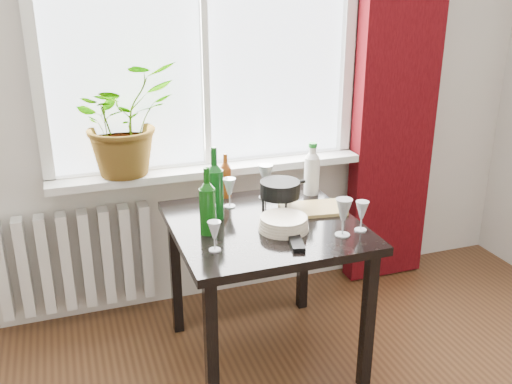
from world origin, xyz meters
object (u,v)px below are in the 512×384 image
object	(u,v)px
wine_bottle_left	(207,201)
wineglass_front_right	(343,217)
cleaning_bottle	(312,168)
wineglass_front_left	(214,236)
potted_plant	(123,119)
bottle_amber	(226,175)
cutting_board	(312,209)
wineglass_back_center	(266,181)
wineglass_back_left	(229,193)
wine_bottle_right	(215,183)
fondue_pot	(280,196)
tv_remote	(296,241)
wineglass_far_right	(362,216)
plate_stack	(284,223)
radiator	(77,260)
table	(265,240)

from	to	relation	value
wine_bottle_left	wineglass_front_right	world-z (taller)	wine_bottle_left
cleaning_bottle	wineglass_front_left	world-z (taller)	cleaning_bottle
potted_plant	cleaning_bottle	size ratio (longest dim) A/B	2.09
bottle_amber	cutting_board	world-z (taller)	bottle_amber
wineglass_back_center	wineglass_back_left	distance (m)	0.22
wine_bottle_left	wineglass_back_center	xyz separation A→B (m)	(0.39, 0.33, -0.06)
wine_bottle_right	fondue_pot	xyz separation A→B (m)	(0.32, -0.02, -0.10)
wine_bottle_right	tv_remote	size ratio (longest dim) A/B	1.96
bottle_amber	wineglass_back_center	bearing A→B (deg)	-22.72
wineglass_far_right	wineglass_back_center	size ratio (longest dim) A/B	0.78
wine_bottle_left	wine_bottle_right	xyz separation A→B (m)	(0.08, 0.16, 0.02)
wineglass_front_left	potted_plant	bearing A→B (deg)	106.65
wine_bottle_left	fondue_pot	bearing A→B (deg)	19.47
wine_bottle_left	plate_stack	distance (m)	0.36
wineglass_front_left	cutting_board	bearing A→B (deg)	25.08
wineglass_front_left	cutting_board	size ratio (longest dim) A/B	0.44
wineglass_back_center	bottle_amber	bearing A→B (deg)	157.28
radiator	bottle_amber	distance (m)	0.94
radiator	table	xyz separation A→B (m)	(0.85, -0.63, 0.27)
wineglass_far_right	plate_stack	size ratio (longest dim) A/B	0.62
wineglass_front_right	plate_stack	world-z (taller)	wineglass_front_right
wineglass_back_center	plate_stack	bearing A→B (deg)	-98.49
wineglass_far_right	wineglass_back_left	distance (m)	0.67
wineglass_back_center	plate_stack	world-z (taller)	wineglass_back_center
wineglass_back_center	tv_remote	distance (m)	0.56
wineglass_far_right	cutting_board	bearing A→B (deg)	110.47
radiator	table	distance (m)	1.09
wineglass_front_right	fondue_pot	xyz separation A→B (m)	(-0.16, 0.36, -0.01)
wine_bottle_right	wineglass_far_right	distance (m)	0.69
cutting_board	fondue_pot	bearing A→B (deg)	161.07
radiator	wineglass_back_left	distance (m)	0.95
wine_bottle_right	cleaning_bottle	world-z (taller)	wine_bottle_right
wineglass_back_left	wineglass_front_left	xyz separation A→B (m)	(-0.20, -0.44, -0.01)
table	wineglass_back_left	world-z (taller)	wineglass_back_left
cleaning_bottle	wineglass_back_left	xyz separation A→B (m)	(-0.46, -0.04, -0.06)
fondue_pot	tv_remote	size ratio (longest dim) A/B	1.23
radiator	potted_plant	bearing A→B (deg)	-2.26
fondue_pot	cutting_board	bearing A→B (deg)	-7.63
wineglass_back_center	fondue_pot	xyz separation A→B (m)	(0.01, -0.19, -0.02)
wineglass_back_center	wineglass_back_left	size ratio (longest dim) A/B	1.21
wine_bottle_right	table	bearing A→B (deg)	-32.39
fondue_pot	wineglass_front_right	bearing A→B (deg)	-55.00
potted_plant	cutting_board	world-z (taller)	potted_plant
table	radiator	bearing A→B (deg)	143.46
tv_remote	wineglass_front_left	bearing A→B (deg)	-174.70
wine_bottle_right	wineglass_far_right	xyz separation A→B (m)	(0.58, -0.35, -0.11)
table	cutting_board	xyz separation A→B (m)	(0.27, 0.06, 0.10)
potted_plant	cutting_board	size ratio (longest dim) A/B	1.93
radiator	wineglass_front_left	distance (m)	1.09
potted_plant	fondue_pot	xyz separation A→B (m)	(0.66, -0.50, -0.32)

